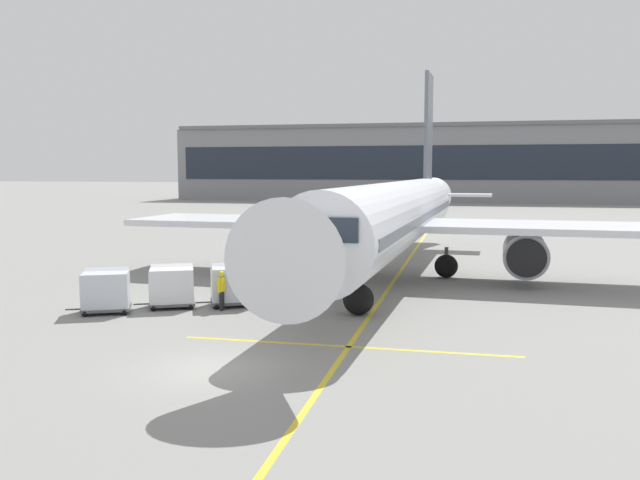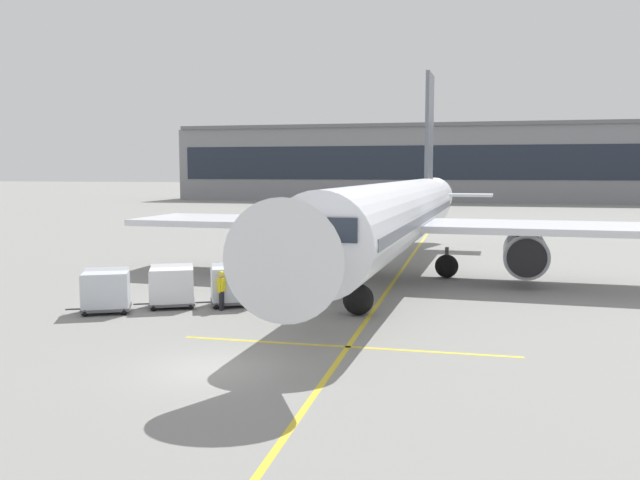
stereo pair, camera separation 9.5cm
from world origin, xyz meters
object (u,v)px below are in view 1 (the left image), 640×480
at_px(belt_loader, 296,280).
at_px(safety_cone_nose_mark, 290,268).
at_px(parked_airplane, 396,216).
at_px(safety_cone_wingtip, 285,282).
at_px(ground_crew_by_carts, 222,288).
at_px(baggage_cart_second, 172,285).
at_px(baggage_cart_third, 106,290).
at_px(safety_cone_engine_keepout, 292,271).
at_px(baggage_cart_lead, 233,284).
at_px(ground_crew_by_loader, 230,279).

height_order(belt_loader, safety_cone_nose_mark, belt_loader).
distance_m(parked_airplane, safety_cone_wingtip, 7.85).
height_order(ground_crew_by_carts, safety_cone_nose_mark, ground_crew_by_carts).
distance_m(ground_crew_by_carts, safety_cone_wingtip, 5.73).
distance_m(baggage_cart_second, baggage_cart_third, 2.84).
relative_size(belt_loader, safety_cone_engine_keepout, 7.97).
bearing_deg(safety_cone_wingtip, belt_loader, -59.27).
distance_m(safety_cone_engine_keepout, safety_cone_wingtip, 4.06).
xyz_separation_m(parked_airplane, safety_cone_nose_mark, (-6.26, -0.08, -3.18)).
bearing_deg(baggage_cart_lead, parked_airplane, 55.88).
relative_size(baggage_cart_lead, safety_cone_engine_keepout, 4.22).
distance_m(safety_cone_engine_keepout, safety_cone_nose_mark, 1.00).
xyz_separation_m(ground_crew_by_loader, ground_crew_by_carts, (0.52, -2.43, 0.00)).
distance_m(belt_loader, baggage_cart_lead, 3.47).
distance_m(baggage_cart_second, safety_cone_wingtip, 6.61).
bearing_deg(safety_cone_wingtip, baggage_cart_second, -124.95).
bearing_deg(baggage_cart_lead, baggage_cart_third, -151.43).
distance_m(baggage_cart_lead, baggage_cart_second, 2.72).
height_order(ground_crew_by_loader, ground_crew_by_carts, same).
distance_m(parked_airplane, ground_crew_by_loader, 11.02).
relative_size(belt_loader, baggage_cart_lead, 1.89).
height_order(baggage_cart_lead, safety_cone_wingtip, baggage_cart_lead).
distance_m(baggage_cart_lead, safety_cone_engine_keepout, 8.45).
bearing_deg(safety_cone_engine_keepout, ground_crew_by_loader, -98.91).
relative_size(ground_crew_by_carts, safety_cone_engine_keepout, 2.63).
bearing_deg(parked_airplane, baggage_cart_lead, -124.12).
bearing_deg(parked_airplane, baggage_cart_third, -132.95).
height_order(belt_loader, safety_cone_engine_keepout, belt_loader).
distance_m(parked_airplane, baggage_cart_third, 16.67).
relative_size(safety_cone_wingtip, safety_cone_nose_mark, 1.04).
bearing_deg(baggage_cart_second, safety_cone_wingtip, 55.05).
bearing_deg(parked_airplane, safety_cone_engine_keepout, -170.28).
height_order(belt_loader, baggage_cart_third, belt_loader).
relative_size(baggage_cart_third, ground_crew_by_loader, 1.61).
bearing_deg(ground_crew_by_carts, baggage_cart_lead, 84.80).
bearing_deg(baggage_cart_third, ground_crew_by_loader, 43.05).
relative_size(baggage_cart_third, safety_cone_nose_mark, 3.75).
xyz_separation_m(baggage_cart_third, ground_crew_by_carts, (4.74, 1.51, -0.00)).
bearing_deg(belt_loader, ground_crew_by_carts, -123.07).
height_order(baggage_cart_second, ground_crew_by_loader, baggage_cart_second).
height_order(belt_loader, ground_crew_by_loader, belt_loader).
bearing_deg(ground_crew_by_carts, belt_loader, 56.93).
distance_m(belt_loader, safety_cone_wingtip, 2.18).
xyz_separation_m(belt_loader, ground_crew_by_carts, (-2.42, -3.71, 0.17)).
bearing_deg(safety_cone_wingtip, baggage_cart_third, -130.67).
distance_m(baggage_cart_third, safety_cone_engine_keepout, 12.29).
relative_size(baggage_cart_lead, ground_crew_by_loader, 1.61).
xyz_separation_m(belt_loader, safety_cone_engine_keepout, (-1.82, 5.83, -0.51)).
bearing_deg(baggage_cart_second, baggage_cart_lead, 20.87).
bearing_deg(baggage_cart_third, safety_cone_wingtip, 49.33).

